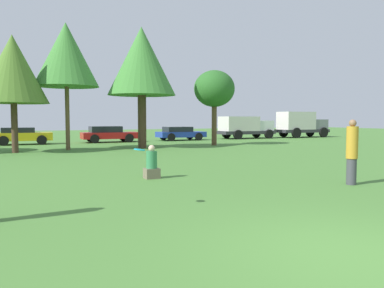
{
  "coord_description": "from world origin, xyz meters",
  "views": [
    {
      "loc": [
        -4.24,
        -3.59,
        1.86
      ],
      "look_at": [
        0.0,
        4.88,
        1.23
      ],
      "focal_mm": 35.96,
      "sensor_mm": 36.0,
      "label": 1
    }
  ],
  "objects_px": {
    "frisbee": "(139,150)",
    "parked_car_yellow": "(22,135)",
    "tree_3": "(142,62)",
    "parked_car_blue": "(180,133)",
    "bystander_sitting": "(152,165)",
    "tree_4": "(214,89)",
    "tree_1": "(13,69)",
    "tree_2": "(66,55)",
    "delivery_truck_grey": "(301,124)",
    "person_catcher": "(352,152)",
    "delivery_truck_white": "(245,126)",
    "parked_car_red": "(108,134)"
  },
  "relations": [
    {
      "from": "frisbee",
      "to": "parked_car_yellow",
      "type": "relative_size",
      "value": 0.06
    },
    {
      "from": "tree_3",
      "to": "parked_car_blue",
      "type": "xyz_separation_m",
      "value": [
        5.8,
        6.82,
        -4.79
      ]
    },
    {
      "from": "bystander_sitting",
      "to": "tree_4",
      "type": "distance_m",
      "value": 15.6
    },
    {
      "from": "tree_1",
      "to": "tree_2",
      "type": "bearing_deg",
      "value": 14.58
    },
    {
      "from": "tree_4",
      "to": "delivery_truck_grey",
      "type": "xyz_separation_m",
      "value": [
        13.37,
        6.0,
        -2.53
      ]
    },
    {
      "from": "frisbee",
      "to": "tree_3",
      "type": "distance_m",
      "value": 17.15
    },
    {
      "from": "tree_3",
      "to": "tree_4",
      "type": "height_order",
      "value": "tree_3"
    },
    {
      "from": "parked_car_blue",
      "to": "person_catcher",
      "type": "bearing_deg",
      "value": -100.42
    },
    {
      "from": "frisbee",
      "to": "delivery_truck_white",
      "type": "distance_m",
      "value": 28.87
    },
    {
      "from": "tree_3",
      "to": "delivery_truck_grey",
      "type": "relative_size",
      "value": 1.38
    },
    {
      "from": "parked_car_yellow",
      "to": "parked_car_red",
      "type": "xyz_separation_m",
      "value": [
        6.27,
        -0.07,
        0.01
      ]
    },
    {
      "from": "tree_4",
      "to": "delivery_truck_grey",
      "type": "height_order",
      "value": "tree_4"
    },
    {
      "from": "person_catcher",
      "to": "frisbee",
      "type": "bearing_deg",
      "value": 1.85
    },
    {
      "from": "delivery_truck_white",
      "to": "delivery_truck_grey",
      "type": "height_order",
      "value": "delivery_truck_grey"
    },
    {
      "from": "tree_4",
      "to": "parked_car_blue",
      "type": "distance_m",
      "value": 7.47
    },
    {
      "from": "parked_car_yellow",
      "to": "parked_car_red",
      "type": "height_order",
      "value": "parked_car_red"
    },
    {
      "from": "bystander_sitting",
      "to": "person_catcher",
      "type": "bearing_deg",
      "value": -37.8
    },
    {
      "from": "frisbee",
      "to": "parked_car_blue",
      "type": "xyz_separation_m",
      "value": [
        11.33,
        22.5,
        -0.6
      ]
    },
    {
      "from": "parked_car_yellow",
      "to": "parked_car_blue",
      "type": "relative_size",
      "value": 0.97
    },
    {
      "from": "tree_1",
      "to": "parked_car_yellow",
      "type": "xyz_separation_m",
      "value": [
        0.68,
        7.11,
        -3.84
      ]
    },
    {
      "from": "tree_1",
      "to": "tree_2",
      "type": "height_order",
      "value": "tree_2"
    },
    {
      "from": "person_catcher",
      "to": "tree_3",
      "type": "distance_m",
      "value": 16.22
    },
    {
      "from": "tree_1",
      "to": "parked_car_blue",
      "type": "xyz_separation_m",
      "value": [
        13.14,
        7.0,
        -3.88
      ]
    },
    {
      "from": "tree_2",
      "to": "delivery_truck_grey",
      "type": "xyz_separation_m",
      "value": [
        23.15,
        5.55,
        -4.23
      ]
    },
    {
      "from": "bystander_sitting",
      "to": "parked_car_blue",
      "type": "xyz_separation_m",
      "value": [
        9.68,
        18.81,
        0.2
      ]
    },
    {
      "from": "person_catcher",
      "to": "tree_1",
      "type": "xyz_separation_m",
      "value": [
        -8.1,
        15.4,
        3.58
      ]
    },
    {
      "from": "parked_car_red",
      "to": "tree_4",
      "type": "bearing_deg",
      "value": -47.36
    },
    {
      "from": "tree_1",
      "to": "parked_car_blue",
      "type": "height_order",
      "value": "tree_1"
    },
    {
      "from": "bystander_sitting",
      "to": "parked_car_red",
      "type": "distance_m",
      "value": 19.16
    },
    {
      "from": "tree_3",
      "to": "tree_2",
      "type": "bearing_deg",
      "value": 172.66
    },
    {
      "from": "parked_car_blue",
      "to": "delivery_truck_white",
      "type": "height_order",
      "value": "delivery_truck_white"
    },
    {
      "from": "tree_2",
      "to": "parked_car_blue",
      "type": "relative_size",
      "value": 1.82
    },
    {
      "from": "tree_2",
      "to": "bystander_sitting",
      "type": "bearing_deg",
      "value": -87.39
    },
    {
      "from": "parked_car_yellow",
      "to": "parked_car_blue",
      "type": "xyz_separation_m",
      "value": [
        12.47,
        -0.11,
        -0.04
      ]
    },
    {
      "from": "bystander_sitting",
      "to": "tree_3",
      "type": "distance_m",
      "value": 13.55
    },
    {
      "from": "tree_4",
      "to": "parked_car_red",
      "type": "distance_m",
      "value": 9.42
    },
    {
      "from": "parked_car_red",
      "to": "frisbee",
      "type": "bearing_deg",
      "value": -100.55
    },
    {
      "from": "parked_car_red",
      "to": "delivery_truck_grey",
      "type": "height_order",
      "value": "delivery_truck_grey"
    },
    {
      "from": "frisbee",
      "to": "tree_2",
      "type": "xyz_separation_m",
      "value": [
        1.08,
        16.25,
        4.37
      ]
    },
    {
      "from": "parked_car_red",
      "to": "parked_car_blue",
      "type": "relative_size",
      "value": 1.06
    },
    {
      "from": "delivery_truck_grey",
      "to": "person_catcher",
      "type": "bearing_deg",
      "value": -127.32
    },
    {
      "from": "person_catcher",
      "to": "bystander_sitting",
      "type": "relative_size",
      "value": 1.76
    },
    {
      "from": "frisbee",
      "to": "bystander_sitting",
      "type": "bearing_deg",
      "value": 65.88
    },
    {
      "from": "tree_4",
      "to": "tree_3",
      "type": "bearing_deg",
      "value": -178.72
    },
    {
      "from": "bystander_sitting",
      "to": "delivery_truck_grey",
      "type": "bearing_deg",
      "value": 38.73
    },
    {
      "from": "tree_1",
      "to": "tree_3",
      "type": "relative_size",
      "value": 0.84
    },
    {
      "from": "person_catcher",
      "to": "parked_car_red",
      "type": "height_order",
      "value": "person_catcher"
    },
    {
      "from": "person_catcher",
      "to": "bystander_sitting",
      "type": "height_order",
      "value": "person_catcher"
    },
    {
      "from": "person_catcher",
      "to": "frisbee",
      "type": "distance_m",
      "value": 6.29
    },
    {
      "from": "parked_car_yellow",
      "to": "delivery_truck_grey",
      "type": "distance_m",
      "value": 25.39
    }
  ]
}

